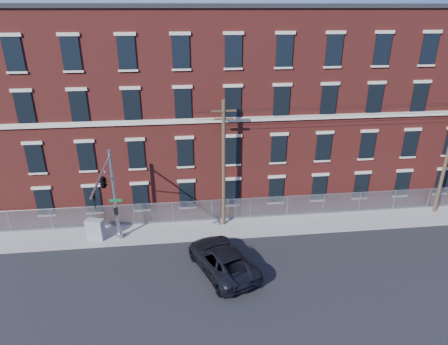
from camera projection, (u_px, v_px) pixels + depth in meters
name	position (u px, v px, depth m)	size (l,w,h in m)	color
ground	(204.00, 270.00, 25.60)	(140.00, 140.00, 0.00)	black
sidewalk	(347.00, 221.00, 31.41)	(65.00, 3.00, 0.12)	gray
mill_building	(319.00, 98.00, 36.37)	(55.30, 14.32, 16.30)	maroon
chain_link_fence	(342.00, 202.00, 32.21)	(59.06, 0.06, 1.85)	#A5A8AD
traffic_signal_mast	(107.00, 187.00, 24.83)	(0.90, 6.75, 7.00)	#9EA0A5
utility_pole_near	(224.00, 163.00, 28.82)	(1.80, 0.28, 10.00)	#4D3A26
utility_pole_mid	(448.00, 153.00, 30.73)	(1.80, 0.28, 10.00)	#4D3A26
pickup_truck	(222.00, 259.00, 25.30)	(2.86, 6.20, 1.72)	black
utility_cabinet	(95.00, 229.00, 28.59)	(1.27, 0.63, 1.58)	gray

